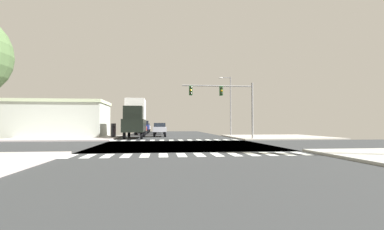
{
  "coord_description": "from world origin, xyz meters",
  "views": [
    {
      "loc": [
        -1.93,
        -22.9,
        1.71
      ],
      "look_at": [
        1.58,
        8.05,
        2.73
      ],
      "focal_mm": 26.29,
      "sensor_mm": 36.0,
      "label": 1
    }
  ],
  "objects_px": {
    "street_lamp": "(229,101)",
    "pickup_leading_1": "(144,126)",
    "sedan_trailing_5": "(146,127)",
    "sedan_farside_2": "(160,128)",
    "box_truck_middle_1": "(135,117)",
    "bank_building": "(48,119)",
    "sedan_queued_4": "(141,128)",
    "sedan_crossing_3": "(160,127)",
    "traffic_signal_mast": "(225,97)",
    "sedan_nearside_1": "(160,128)"
  },
  "relations": [
    {
      "from": "traffic_signal_mast",
      "to": "pickup_leading_1",
      "type": "relative_size",
      "value": 1.55
    },
    {
      "from": "sedan_trailing_5",
      "to": "sedan_nearside_1",
      "type": "bearing_deg",
      "value": 97.54
    },
    {
      "from": "bank_building",
      "to": "sedan_trailing_5",
      "type": "bearing_deg",
      "value": 63.61
    },
    {
      "from": "pickup_leading_1",
      "to": "sedan_crossing_3",
      "type": "bearing_deg",
      "value": -119.21
    },
    {
      "from": "sedan_nearside_1",
      "to": "sedan_trailing_5",
      "type": "relative_size",
      "value": 1.0
    },
    {
      "from": "sedan_crossing_3",
      "to": "sedan_queued_4",
      "type": "height_order",
      "value": "same"
    },
    {
      "from": "sedan_queued_4",
      "to": "box_truck_middle_1",
      "type": "xyz_separation_m",
      "value": [
        -0.0,
        -10.01,
        1.45
      ]
    },
    {
      "from": "bank_building",
      "to": "sedan_farside_2",
      "type": "xyz_separation_m",
      "value": [
        14.49,
        10.19,
        -1.27
      ]
    },
    {
      "from": "pickup_leading_1",
      "to": "street_lamp",
      "type": "bearing_deg",
      "value": 129.19
    },
    {
      "from": "traffic_signal_mast",
      "to": "street_lamp",
      "type": "distance_m",
      "value": 8.86
    },
    {
      "from": "bank_building",
      "to": "sedan_crossing_3",
      "type": "bearing_deg",
      "value": 55.24
    },
    {
      "from": "street_lamp",
      "to": "sedan_farside_2",
      "type": "bearing_deg",
      "value": 133.45
    },
    {
      "from": "traffic_signal_mast",
      "to": "bank_building",
      "type": "distance_m",
      "value": 23.28
    },
    {
      "from": "traffic_signal_mast",
      "to": "sedan_queued_4",
      "type": "distance_m",
      "value": 18.45
    },
    {
      "from": "street_lamp",
      "to": "pickup_leading_1",
      "type": "distance_m",
      "value": 20.34
    },
    {
      "from": "street_lamp",
      "to": "sedan_queued_4",
      "type": "relative_size",
      "value": 1.94
    },
    {
      "from": "traffic_signal_mast",
      "to": "sedan_farside_2",
      "type": "height_order",
      "value": "traffic_signal_mast"
    },
    {
      "from": "sedan_nearside_1",
      "to": "pickup_leading_1",
      "type": "relative_size",
      "value": 0.84
    },
    {
      "from": "sedan_crossing_3",
      "to": "pickup_leading_1",
      "type": "height_order",
      "value": "pickup_leading_1"
    },
    {
      "from": "box_truck_middle_1",
      "to": "pickup_leading_1",
      "type": "bearing_deg",
      "value": -90.0
    },
    {
      "from": "sedan_trailing_5",
      "to": "box_truck_middle_1",
      "type": "xyz_separation_m",
      "value": [
        -0.0,
        -26.59,
        1.45
      ]
    },
    {
      "from": "bank_building",
      "to": "sedan_queued_4",
      "type": "height_order",
      "value": "bank_building"
    },
    {
      "from": "sedan_queued_4",
      "to": "sedan_trailing_5",
      "type": "xyz_separation_m",
      "value": [
        0.0,
        16.58,
        0.0
      ]
    },
    {
      "from": "sedan_crossing_3",
      "to": "box_truck_middle_1",
      "type": "height_order",
      "value": "box_truck_middle_1"
    },
    {
      "from": "sedan_nearside_1",
      "to": "sedan_farside_2",
      "type": "bearing_deg",
      "value": -90.0
    },
    {
      "from": "bank_building",
      "to": "sedan_crossing_3",
      "type": "xyz_separation_m",
      "value": [
        14.49,
        20.88,
        -1.27
      ]
    },
    {
      "from": "street_lamp",
      "to": "sedan_trailing_5",
      "type": "distance_m",
      "value": 26.66
    },
    {
      "from": "sedan_crossing_3",
      "to": "box_truck_middle_1",
      "type": "xyz_separation_m",
      "value": [
        -3.0,
        -24.31,
        1.45
      ]
    },
    {
      "from": "sedan_nearside_1",
      "to": "sedan_queued_4",
      "type": "distance_m",
      "value": 6.78
    },
    {
      "from": "box_truck_middle_1",
      "to": "traffic_signal_mast",
      "type": "bearing_deg",
      "value": 153.43
    },
    {
      "from": "sedan_crossing_3",
      "to": "bank_building",
      "type": "bearing_deg",
      "value": 55.24
    },
    {
      "from": "sedan_crossing_3",
      "to": "sedan_trailing_5",
      "type": "relative_size",
      "value": 1.0
    },
    {
      "from": "sedan_crossing_3",
      "to": "sedan_queued_4",
      "type": "xyz_separation_m",
      "value": [
        -3.0,
        -14.3,
        0.0
      ]
    },
    {
      "from": "sedan_trailing_5",
      "to": "sedan_farside_2",
      "type": "bearing_deg",
      "value": 103.02
    },
    {
      "from": "sedan_queued_4",
      "to": "bank_building",
      "type": "bearing_deg",
      "value": 29.78
    },
    {
      "from": "bank_building",
      "to": "sedan_nearside_1",
      "type": "relative_size",
      "value": 3.81
    },
    {
      "from": "traffic_signal_mast",
      "to": "pickup_leading_1",
      "type": "height_order",
      "value": "traffic_signal_mast"
    },
    {
      "from": "sedan_nearside_1",
      "to": "pickup_leading_1",
      "type": "xyz_separation_m",
      "value": [
        -3.0,
        15.01,
        0.17
      ]
    },
    {
      "from": "sedan_crossing_3",
      "to": "sedan_trailing_5",
      "type": "xyz_separation_m",
      "value": [
        -3.0,
        2.28,
        0.0
      ]
    },
    {
      "from": "sedan_trailing_5",
      "to": "traffic_signal_mast",
      "type": "bearing_deg",
      "value": 107.67
    },
    {
      "from": "sedan_queued_4",
      "to": "sedan_trailing_5",
      "type": "relative_size",
      "value": 1.0
    },
    {
      "from": "sedan_crossing_3",
      "to": "box_truck_middle_1",
      "type": "relative_size",
      "value": 0.6
    },
    {
      "from": "sedan_nearside_1",
      "to": "sedan_crossing_3",
      "type": "bearing_deg",
      "value": -90.0
    },
    {
      "from": "box_truck_middle_1",
      "to": "sedan_crossing_3",
      "type": "bearing_deg",
      "value": -97.04
    },
    {
      "from": "traffic_signal_mast",
      "to": "sedan_queued_4",
      "type": "xyz_separation_m",
      "value": [
        -10.07,
        15.04,
        -3.57
      ]
    },
    {
      "from": "sedan_farside_2",
      "to": "pickup_leading_1",
      "type": "distance_m",
      "value": 6.12
    },
    {
      "from": "street_lamp",
      "to": "sedan_queued_4",
      "type": "distance_m",
      "value": 14.76
    },
    {
      "from": "sedan_nearside_1",
      "to": "box_truck_middle_1",
      "type": "bearing_deg",
      "value": 52.64
    },
    {
      "from": "sedan_farside_2",
      "to": "box_truck_middle_1",
      "type": "xyz_separation_m",
      "value": [
        -3.0,
        -13.62,
        1.45
      ]
    },
    {
      "from": "street_lamp",
      "to": "sedan_trailing_5",
      "type": "relative_size",
      "value": 1.94
    }
  ]
}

